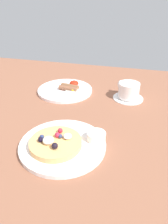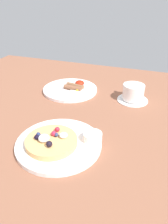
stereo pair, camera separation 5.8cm
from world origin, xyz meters
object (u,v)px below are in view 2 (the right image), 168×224
syrup_ramekin (93,137)px  coffee_saucer (132,100)px  pancake_plate (59,144)px  breakfast_plate (70,90)px  coffee_cup (133,92)px

syrup_ramekin → coffee_saucer: size_ratio=0.44×
pancake_plate → coffee_saucer: bearing=66.4°
pancake_plate → breakfast_plate: size_ratio=1.05×
breakfast_plate → coffee_cup: size_ratio=2.47×
syrup_ramekin → coffee_cup: (6.96, 34.08, 1.37)cm
syrup_ramekin → breakfast_plate: size_ratio=0.23×
syrup_ramekin → coffee_cup: coffee_cup is taller
pancake_plate → coffee_cup: coffee_cup is taller
pancake_plate → coffee_cup: bearing=66.6°
pancake_plate → coffee_saucer: (16.62, 38.07, -0.29)cm
coffee_saucer → coffee_cup: bearing=134.7°
syrup_ramekin → breakfast_plate: bearing=122.9°
syrup_ramekin → coffee_cup: bearing=78.5°
syrup_ramekin → pancake_plate: bearing=-156.8°
pancake_plate → coffee_cup: (16.51, 38.18, 3.43)cm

